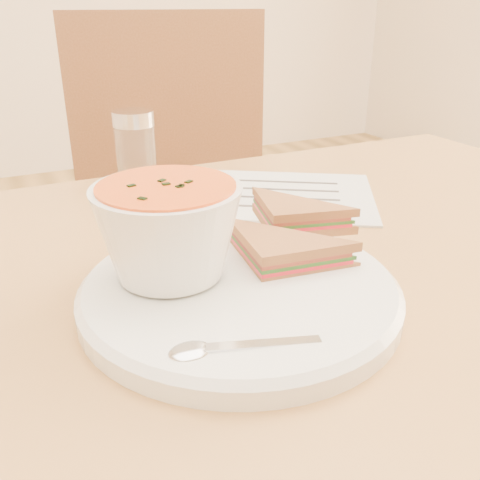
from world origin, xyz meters
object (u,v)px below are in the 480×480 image
soup_bowl (169,236)px  condiment_shaker (136,148)px  chair_far (193,262)px  plate (240,293)px

soup_bowl → condiment_shaker: bearing=79.1°
chair_far → condiment_shaker: (-0.16, -0.22, 0.31)m
plate → condiment_shaker: 0.37m
plate → condiment_shaker: bearing=88.0°
chair_far → soup_bowl: bearing=76.4°
condiment_shaker → chair_far: bearing=53.5°
chair_far → soup_bowl: chair_far is taller
chair_far → plate: (-0.17, -0.58, 0.27)m
plate → soup_bowl: 0.08m
condiment_shaker → soup_bowl: bearing=-100.9°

